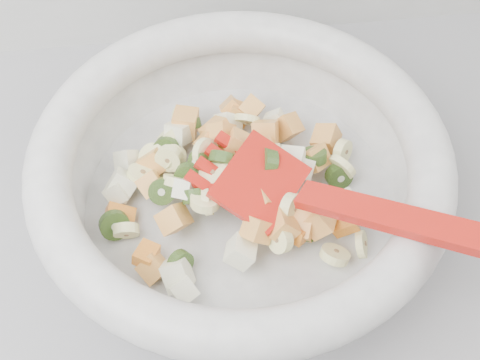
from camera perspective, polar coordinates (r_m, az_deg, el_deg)
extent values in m
cylinder|color=silver|center=(0.61, 0.00, -2.14)|extent=(0.29, 0.29, 0.02)
torus|color=silver|center=(0.56, 0.00, 1.84)|extent=(0.36, 0.36, 0.04)
cylinder|color=#FAF6A7|center=(0.56, 4.52, -2.54)|extent=(0.03, 0.03, 0.02)
cylinder|color=#FAF6A7|center=(0.55, 3.45, -5.11)|extent=(0.02, 0.03, 0.03)
cylinder|color=#FAF6A7|center=(0.65, -5.13, 5.15)|extent=(0.02, 0.03, 0.03)
cylinder|color=#FAF6A7|center=(0.56, 4.37, -2.39)|extent=(0.03, 0.03, 0.03)
cylinder|color=#FAF6A7|center=(0.56, -2.98, -1.78)|extent=(0.03, 0.03, 0.02)
cylinder|color=#FAF6A7|center=(0.61, 8.71, 1.15)|extent=(0.03, 0.03, 0.03)
cylinder|color=#FAF6A7|center=(0.58, 4.12, 0.15)|extent=(0.02, 0.03, 0.03)
cylinder|color=#FAF6A7|center=(0.61, -6.03, 1.92)|extent=(0.02, 0.03, 0.03)
cylinder|color=#FAF6A7|center=(0.62, -7.48, 1.97)|extent=(0.04, 0.04, 0.02)
cylinder|color=#FAF6A7|center=(0.61, -5.71, 1.87)|extent=(0.03, 0.04, 0.03)
cylinder|color=#FAF6A7|center=(0.57, -1.08, 0.32)|extent=(0.02, 0.02, 0.03)
cylinder|color=#FAF6A7|center=(0.63, 0.61, 5.19)|extent=(0.03, 0.02, 0.03)
cylinder|color=#FAF6A7|center=(0.60, -6.08, 1.84)|extent=(0.04, 0.02, 0.03)
cylinder|color=#FAF6A7|center=(0.59, 2.25, 2.54)|extent=(0.04, 0.03, 0.03)
cylinder|color=#FAF6A7|center=(0.55, -5.40, -8.33)|extent=(0.03, 0.02, 0.03)
cylinder|color=#FAF6A7|center=(0.58, 10.35, -5.42)|extent=(0.02, 0.03, 0.03)
cylinder|color=#FAF6A7|center=(0.57, -2.32, 0.48)|extent=(0.03, 0.03, 0.01)
cylinder|color=#FAF6A7|center=(0.62, 8.75, 2.45)|extent=(0.03, 0.02, 0.03)
cylinder|color=#FAF6A7|center=(0.60, -8.36, 0.43)|extent=(0.03, 0.03, 0.02)
cylinder|color=#FAF6A7|center=(0.59, -5.34, -0.12)|extent=(0.03, 0.03, 0.03)
cylinder|color=#FAF6A7|center=(0.58, -9.68, -4.27)|extent=(0.03, 0.02, 0.03)
cylinder|color=#FAF6A7|center=(0.63, -5.97, 3.97)|extent=(0.04, 0.03, 0.03)
cylinder|color=#FAF6A7|center=(0.56, -2.78, -1.83)|extent=(0.01, 0.03, 0.03)
cylinder|color=#FAF6A7|center=(0.59, -2.95, 2.29)|extent=(0.03, 0.04, 0.04)
cylinder|color=#FAF6A7|center=(0.57, 8.10, -6.34)|extent=(0.03, 0.03, 0.02)
cube|color=#FFAC50|center=(0.59, -7.65, -0.36)|extent=(0.03, 0.03, 0.03)
cube|color=#FFAC50|center=(0.63, 7.35, 3.51)|extent=(0.03, 0.03, 0.03)
cube|color=#FFAC50|center=(0.56, 5.21, -3.91)|extent=(0.03, 0.03, 0.03)
cube|color=#FFAC50|center=(0.61, 6.25, 1.79)|extent=(0.04, 0.04, 0.03)
cube|color=#FFAC50|center=(0.55, 3.67, -3.99)|extent=(0.03, 0.03, 0.03)
cube|color=#FFAC50|center=(0.56, -7.39, -7.46)|extent=(0.03, 0.03, 0.03)
cube|color=#FFAC50|center=(0.57, -5.66, -3.34)|extent=(0.03, 0.03, 0.04)
cube|color=#FFAC50|center=(0.64, 4.00, 4.49)|extent=(0.04, 0.03, 0.04)
cube|color=#FFAC50|center=(0.65, -0.11, 5.69)|extent=(0.03, 0.03, 0.03)
cube|color=#FFAC50|center=(0.55, 1.49, -4.28)|extent=(0.03, 0.03, 0.03)
cube|color=#FFAC50|center=(0.59, -0.12, 2.85)|extent=(0.03, 0.03, 0.04)
cube|color=#FFAC50|center=(0.56, 6.70, -3.41)|extent=(0.04, 0.03, 0.03)
cube|color=#FFAC50|center=(0.62, 2.17, 4.09)|extent=(0.03, 0.03, 0.03)
cube|color=#FFAC50|center=(0.56, 2.02, -1.74)|extent=(0.03, 0.02, 0.03)
cube|color=#FFAC50|center=(0.59, 2.18, 2.71)|extent=(0.02, 0.03, 0.03)
cube|color=#FFAC50|center=(0.66, -0.66, 6.08)|extent=(0.03, 0.03, 0.03)
cube|color=#FFAC50|center=(0.61, -2.70, 3.25)|extent=(0.03, 0.03, 0.02)
cube|color=#FFAC50|center=(0.61, -1.63, 3.86)|extent=(0.03, 0.03, 0.03)
cube|color=#FFAC50|center=(0.64, -4.68, 4.85)|extent=(0.03, 0.03, 0.03)
cube|color=#FFAC50|center=(0.62, -7.47, 1.40)|extent=(0.03, 0.03, 0.04)
cube|color=#FFAC50|center=(0.65, 1.05, 6.23)|extent=(0.03, 0.03, 0.03)
cube|color=#FFAC50|center=(0.62, -1.86, 3.94)|extent=(0.04, 0.04, 0.04)
cylinder|color=#51852C|center=(0.62, -6.30, 2.59)|extent=(0.03, 0.03, 0.03)
cylinder|color=#51852C|center=(0.59, -3.47, 1.41)|extent=(0.03, 0.03, 0.03)
cylinder|color=#51852C|center=(0.57, -3.63, -1.34)|extent=(0.04, 0.03, 0.04)
cylinder|color=#51852C|center=(0.57, 2.27, 1.40)|extent=(0.02, 0.03, 0.03)
cylinder|color=#51852C|center=(0.60, 6.34, 2.03)|extent=(0.02, 0.03, 0.02)
cylinder|color=#51852C|center=(0.61, 8.44, 0.32)|extent=(0.04, 0.02, 0.04)
cylinder|color=#51852C|center=(0.59, -6.66, -0.95)|extent=(0.03, 0.03, 0.03)
cylinder|color=#51852C|center=(0.58, -4.38, 0.25)|extent=(0.03, 0.02, 0.03)
cylinder|color=#51852C|center=(0.55, -5.11, -7.07)|extent=(0.03, 0.02, 0.03)
cylinder|color=#51852C|center=(0.58, -10.66, -3.81)|extent=(0.04, 0.03, 0.04)
cylinder|color=#51852C|center=(0.57, 5.80, -2.11)|extent=(0.03, 0.02, 0.03)
cylinder|color=#51852C|center=(0.57, 5.74, -4.13)|extent=(0.03, 0.03, 0.03)
cylinder|color=#51852C|center=(0.64, -4.36, 4.71)|extent=(0.03, 0.03, 0.03)
cylinder|color=#51852C|center=(0.58, -1.35, 1.67)|extent=(0.04, 0.03, 0.04)
cube|color=white|center=(0.60, -10.06, -0.40)|extent=(0.03, 0.03, 0.04)
cube|color=white|center=(0.64, 3.06, 5.06)|extent=(0.03, 0.02, 0.03)
cube|color=white|center=(0.63, -1.06, 4.67)|extent=(0.03, 0.03, 0.04)
cube|color=white|center=(0.55, 0.05, -6.13)|extent=(0.03, 0.03, 0.03)
cube|color=white|center=(0.57, -4.62, -0.82)|extent=(0.03, 0.03, 0.03)
cube|color=white|center=(0.60, -10.37, -0.99)|extent=(0.03, 0.03, 0.03)
cube|color=white|center=(0.55, -5.33, -8.05)|extent=(0.03, 0.03, 0.04)
cube|color=white|center=(0.63, -9.64, 1.64)|extent=(0.02, 0.03, 0.03)
cube|color=white|center=(0.59, 4.47, 1.52)|extent=(0.03, 0.03, 0.03)
cube|color=white|center=(0.54, -4.84, -9.36)|extent=(0.03, 0.03, 0.03)
cube|color=white|center=(0.63, -5.24, 4.06)|extent=(0.03, 0.03, 0.03)
cube|color=white|center=(0.59, 5.11, 1.09)|extent=(0.03, 0.03, 0.03)
cube|color=white|center=(0.59, 9.00, -2.12)|extent=(0.03, 0.03, 0.03)
cube|color=orange|center=(0.56, -8.00, -6.32)|extent=(0.03, 0.03, 0.02)
cube|color=orange|center=(0.59, -10.22, -3.00)|extent=(0.03, 0.02, 0.02)
cube|color=orange|center=(0.56, 4.52, -4.39)|extent=(0.03, 0.03, 0.02)
cube|color=orange|center=(0.58, 8.93, -3.79)|extent=(0.03, 0.02, 0.02)
cube|color=red|center=(0.56, 1.72, -0.17)|extent=(0.09, 0.09, 0.03)
cube|color=red|center=(0.59, -0.69, 2.98)|extent=(0.03, 0.03, 0.02)
cube|color=red|center=(0.58, -1.53, 1.88)|extent=(0.03, 0.03, 0.02)
cube|color=red|center=(0.57, -2.39, 0.75)|extent=(0.03, 0.03, 0.02)
cube|color=red|center=(0.56, -3.28, -0.41)|extent=(0.03, 0.03, 0.02)
cube|color=red|center=(0.50, 16.34, -3.99)|extent=(0.19, 0.15, 0.07)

